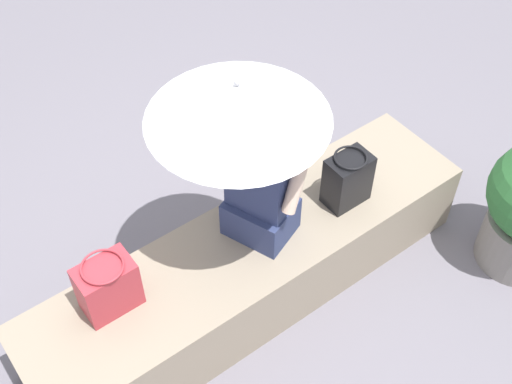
{
  "coord_description": "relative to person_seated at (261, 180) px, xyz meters",
  "views": [
    {
      "loc": [
        -1.3,
        -1.78,
        3.32
      ],
      "look_at": [
        0.05,
        0.02,
        0.83
      ],
      "focal_mm": 47.09,
      "sensor_mm": 36.0,
      "label": 1
    }
  ],
  "objects": [
    {
      "name": "tote_bag_canvas",
      "position": [
        0.51,
        -0.11,
        -0.22
      ],
      "size": [
        0.25,
        0.18,
        0.34
      ],
      "color": "black",
      "rests_on": "stone_bench"
    },
    {
      "name": "parasol",
      "position": [
        -0.1,
        0.04,
        0.53
      ],
      "size": [
        0.86,
        0.86,
        1.04
      ],
      "color": "#B7B7BC",
      "rests_on": "stone_bench"
    },
    {
      "name": "person_seated",
      "position": [
        0.0,
        0.0,
        0.0
      ],
      "size": [
        0.38,
        0.51,
        0.9
      ],
      "color": "navy",
      "rests_on": "stone_bench"
    },
    {
      "name": "ground_plane",
      "position": [
        -0.09,
        -0.04,
        -0.87
      ],
      "size": [
        14.0,
        14.0,
        0.0
      ],
      "primitive_type": "plane",
      "color": "slate"
    },
    {
      "name": "handbag_black",
      "position": [
        -0.88,
        0.06,
        -0.23
      ],
      "size": [
        0.28,
        0.21,
        0.32
      ],
      "color": "#B2333D",
      "rests_on": "stone_bench"
    },
    {
      "name": "stone_bench",
      "position": [
        -0.09,
        -0.04,
        -0.63
      ],
      "size": [
        2.63,
        0.64,
        0.48
      ],
      "primitive_type": "cube",
      "color": "gray",
      "rests_on": "ground"
    }
  ]
}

